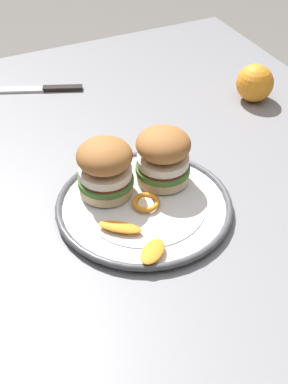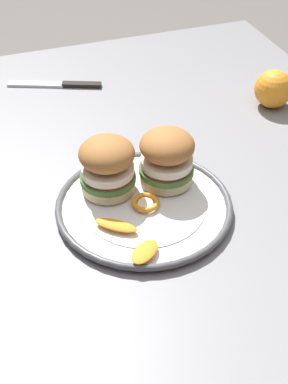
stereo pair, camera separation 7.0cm
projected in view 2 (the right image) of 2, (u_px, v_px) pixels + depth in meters
The scene contains 9 objects.
dining_table at pixel (144, 238), 1.02m from camera, with size 1.31×1.08×0.75m.
dinner_plate at pixel (144, 206), 0.94m from camera, with size 0.30×0.30×0.02m.
sandwich_half_left at pixel (107, 165), 0.93m from camera, with size 0.10×0.10×0.10m.
sandwich_half_right at pixel (167, 157), 0.95m from camera, with size 0.10×0.10×0.10m.
orange_peel_curled at pixel (146, 202), 0.92m from camera, with size 0.05×0.05×0.01m.
orange_peel_strip_long at pixel (116, 225), 0.88m from camera, with size 0.06×0.07×0.01m.
orange_peel_strip_short at pixel (145, 252), 0.84m from camera, with size 0.06×0.06×0.01m.
whole_orange at pixel (273, 89), 1.18m from camera, with size 0.08×0.08×0.08m, color orange.
table_knife at pixel (62, 85), 1.28m from camera, with size 0.10×0.21×0.01m.
Camera 2 is at (0.69, -0.24, 1.37)m, focal length 51.60 mm.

